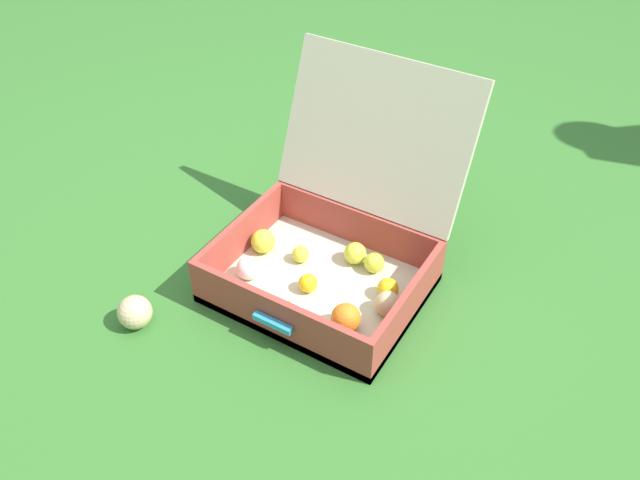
% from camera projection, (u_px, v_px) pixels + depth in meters
% --- Properties ---
extents(ground_plane, '(16.00, 16.00, 0.00)m').
position_uv_depth(ground_plane, '(289.00, 292.00, 1.83)').
color(ground_plane, '#336B28').
extents(open_suitcase, '(0.54, 0.63, 0.55)m').
position_uv_depth(open_suitcase, '(335.00, 242.00, 1.81)').
color(open_suitcase, beige).
rests_on(open_suitcase, ground).
extents(stray_ball_on_grass, '(0.09, 0.09, 0.09)m').
position_uv_depth(stray_ball_on_grass, '(135.00, 312.00, 1.71)').
color(stray_ball_on_grass, '#D1B784').
rests_on(stray_ball_on_grass, ground).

